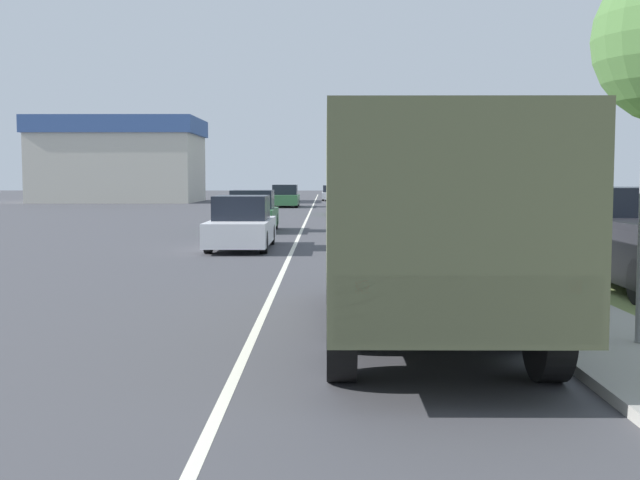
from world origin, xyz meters
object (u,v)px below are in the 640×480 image
at_px(car_second_ahead, 252,213).
at_px(military_truck, 418,213).
at_px(car_farthest_ahead, 331,194).
at_px(car_fourth_ahead, 285,197).
at_px(car_third_ahead, 343,203).
at_px(car_nearest_ahead, 242,225).

bearing_deg(car_second_ahead, military_truck, -78.81).
xyz_separation_m(car_second_ahead, car_farthest_ahead, (3.37, 41.82, -0.08)).
relative_size(car_second_ahead, car_fourth_ahead, 0.81).
bearing_deg(military_truck, car_second_ahead, 101.19).
xyz_separation_m(car_second_ahead, car_fourth_ahead, (-0.03, 25.81, -0.00)).
height_order(military_truck, car_second_ahead, military_truck).
height_order(car_third_ahead, car_farthest_ahead, car_third_ahead).
relative_size(car_third_ahead, car_farthest_ahead, 0.94).
relative_size(military_truck, car_farthest_ahead, 1.66).
relative_size(military_truck, car_third_ahead, 1.77).
height_order(military_truck, car_fourth_ahead, military_truck).
xyz_separation_m(military_truck, car_nearest_ahead, (-3.71, 12.97, -0.93)).
bearing_deg(car_farthest_ahead, car_third_ahead, -88.97).
height_order(car_second_ahead, car_farthest_ahead, car_second_ahead).
bearing_deg(car_third_ahead, car_fourth_ahead, 108.80).
height_order(car_second_ahead, car_third_ahead, car_second_ahead).
xyz_separation_m(car_nearest_ahead, car_second_ahead, (-0.38, 7.70, 0.01)).
bearing_deg(car_fourth_ahead, car_farthest_ahead, 77.99).
relative_size(military_truck, car_nearest_ahead, 1.63).
bearing_deg(car_second_ahead, car_third_ahead, 74.93).
xyz_separation_m(car_third_ahead, car_fourth_ahead, (-3.90, 11.45, 0.07)).
xyz_separation_m(military_truck, car_third_ahead, (-0.22, 35.03, -0.99)).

